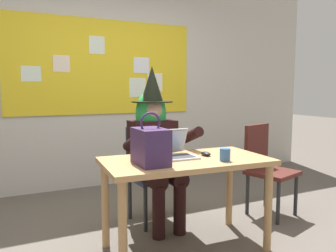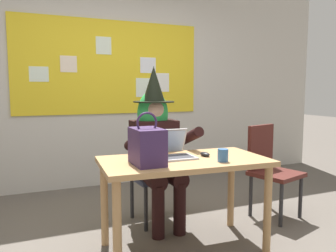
{
  "view_description": "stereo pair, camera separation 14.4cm",
  "coord_description": "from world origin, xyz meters",
  "px_view_note": "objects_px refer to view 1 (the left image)",
  "views": [
    {
      "loc": [
        -1.11,
        -2.24,
        1.26
      ],
      "look_at": [
        0.09,
        0.28,
        0.95
      ],
      "focal_mm": 35.32,
      "sensor_mm": 36.0,
      "label": 1
    },
    {
      "loc": [
        -0.98,
        -2.3,
        1.26
      ],
      "look_at": [
        0.09,
        0.28,
        0.95
      ],
      "focal_mm": 35.32,
      "sensor_mm": 36.0,
      "label": 2
    }
  ],
  "objects_px": {
    "person_costumed": "(155,140)",
    "laptop": "(176,151)",
    "desk_main": "(186,171)",
    "coffee_mug": "(225,155)",
    "computer_mouse": "(206,154)",
    "chair_at_desk": "(149,168)",
    "handbag": "(150,146)",
    "chair_extra_corner": "(265,164)"
  },
  "relations": [
    {
      "from": "laptop",
      "to": "coffee_mug",
      "type": "relative_size",
      "value": 3.28
    },
    {
      "from": "computer_mouse",
      "to": "handbag",
      "type": "xyz_separation_m",
      "value": [
        -0.52,
        -0.09,
        0.12
      ]
    },
    {
      "from": "person_costumed",
      "to": "laptop",
      "type": "relative_size",
      "value": 4.75
    },
    {
      "from": "person_costumed",
      "to": "handbag",
      "type": "xyz_separation_m",
      "value": [
        -0.31,
        -0.65,
        0.06
      ]
    },
    {
      "from": "chair_extra_corner",
      "to": "desk_main",
      "type": "bearing_deg",
      "value": -89.82
    },
    {
      "from": "chair_extra_corner",
      "to": "chair_at_desk",
      "type": "bearing_deg",
      "value": -124.53
    },
    {
      "from": "laptop",
      "to": "computer_mouse",
      "type": "bearing_deg",
      "value": -16.27
    },
    {
      "from": "chair_at_desk",
      "to": "handbag",
      "type": "xyz_separation_m",
      "value": [
        -0.31,
        -0.77,
        0.36
      ]
    },
    {
      "from": "chair_at_desk",
      "to": "desk_main",
      "type": "bearing_deg",
      "value": -3.0
    },
    {
      "from": "computer_mouse",
      "to": "coffee_mug",
      "type": "height_order",
      "value": "coffee_mug"
    },
    {
      "from": "desk_main",
      "to": "handbag",
      "type": "height_order",
      "value": "handbag"
    },
    {
      "from": "computer_mouse",
      "to": "laptop",
      "type": "bearing_deg",
      "value": 155.24
    },
    {
      "from": "desk_main",
      "to": "computer_mouse",
      "type": "height_order",
      "value": "computer_mouse"
    },
    {
      "from": "computer_mouse",
      "to": "chair_extra_corner",
      "type": "xyz_separation_m",
      "value": [
        0.9,
        0.3,
        -0.24
      ]
    },
    {
      "from": "desk_main",
      "to": "coffee_mug",
      "type": "bearing_deg",
      "value": -41.98
    },
    {
      "from": "chair_at_desk",
      "to": "computer_mouse",
      "type": "height_order",
      "value": "chair_at_desk"
    },
    {
      "from": "laptop",
      "to": "chair_extra_corner",
      "type": "distance_m",
      "value": 1.19
    },
    {
      "from": "coffee_mug",
      "to": "chair_extra_corner",
      "type": "xyz_separation_m",
      "value": [
        0.88,
        0.53,
        -0.27
      ]
    },
    {
      "from": "desk_main",
      "to": "handbag",
      "type": "bearing_deg",
      "value": -167.68
    },
    {
      "from": "desk_main",
      "to": "handbag",
      "type": "relative_size",
      "value": 3.49
    },
    {
      "from": "person_costumed",
      "to": "chair_extra_corner",
      "type": "height_order",
      "value": "person_costumed"
    },
    {
      "from": "person_costumed",
      "to": "laptop",
      "type": "distance_m",
      "value": 0.48
    },
    {
      "from": "coffee_mug",
      "to": "desk_main",
      "type": "bearing_deg",
      "value": 138.02
    },
    {
      "from": "handbag",
      "to": "chair_extra_corner",
      "type": "xyz_separation_m",
      "value": [
        1.43,
        0.4,
        -0.35
      ]
    },
    {
      "from": "desk_main",
      "to": "coffee_mug",
      "type": "xyz_separation_m",
      "value": [
        0.22,
        -0.2,
        0.15
      ]
    },
    {
      "from": "desk_main",
      "to": "chair_at_desk",
      "type": "bearing_deg",
      "value": 91.86
    },
    {
      "from": "chair_extra_corner",
      "to": "person_costumed",
      "type": "bearing_deg",
      "value": -118.85
    },
    {
      "from": "laptop",
      "to": "chair_extra_corner",
      "type": "bearing_deg",
      "value": 12.4
    },
    {
      "from": "chair_at_desk",
      "to": "coffee_mug",
      "type": "height_order",
      "value": "chair_at_desk"
    },
    {
      "from": "person_costumed",
      "to": "coffee_mug",
      "type": "relative_size",
      "value": 15.58
    },
    {
      "from": "coffee_mug",
      "to": "chair_extra_corner",
      "type": "relative_size",
      "value": 0.1
    },
    {
      "from": "coffee_mug",
      "to": "chair_extra_corner",
      "type": "bearing_deg",
      "value": 31.03
    },
    {
      "from": "chair_at_desk",
      "to": "computer_mouse",
      "type": "bearing_deg",
      "value": 13.08
    },
    {
      "from": "laptop",
      "to": "coffee_mug",
      "type": "distance_m",
      "value": 0.4
    },
    {
      "from": "laptop",
      "to": "handbag",
      "type": "distance_m",
      "value": 0.34
    },
    {
      "from": "handbag",
      "to": "chair_extra_corner",
      "type": "relative_size",
      "value": 0.42
    },
    {
      "from": "person_costumed",
      "to": "laptop",
      "type": "height_order",
      "value": "person_costumed"
    },
    {
      "from": "coffee_mug",
      "to": "chair_extra_corner",
      "type": "height_order",
      "value": "chair_extra_corner"
    },
    {
      "from": "desk_main",
      "to": "chair_extra_corner",
      "type": "height_order",
      "value": "chair_extra_corner"
    },
    {
      "from": "coffee_mug",
      "to": "chair_at_desk",
      "type": "bearing_deg",
      "value": 105.34
    },
    {
      "from": "chair_at_desk",
      "to": "handbag",
      "type": "bearing_deg",
      "value": -26.56
    },
    {
      "from": "person_costumed",
      "to": "laptop",
      "type": "bearing_deg",
      "value": -2.46
    }
  ]
}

